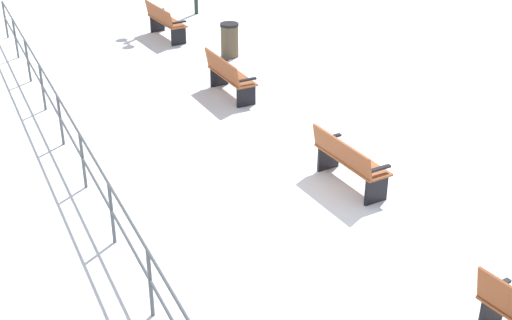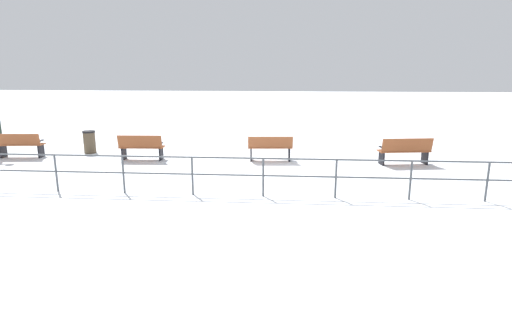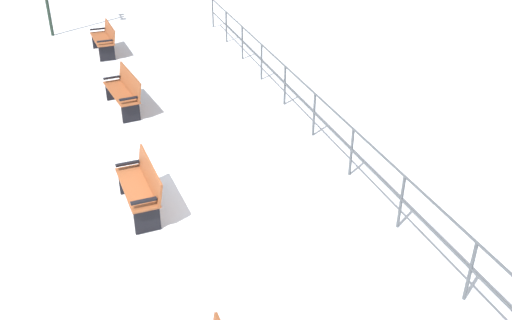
# 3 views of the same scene
# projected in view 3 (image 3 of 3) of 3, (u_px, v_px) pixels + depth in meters

# --- Properties ---
(ground_plane) EXTENTS (80.00, 80.00, 0.00)m
(ground_plane) POSITION_uv_depth(u_px,v_px,m) (149.00, 209.00, 9.58)
(ground_plane) COLOR white
(ground_plane) RESTS_ON ground
(bench_nearest) EXTENTS (0.67, 1.57, 0.87)m
(bench_nearest) POSITION_uv_depth(u_px,v_px,m) (105.00, 39.00, 16.63)
(bench_nearest) COLOR brown
(bench_nearest) RESTS_ON ground
(bench_second) EXTENTS (0.76, 1.72, 0.90)m
(bench_second) POSITION_uv_depth(u_px,v_px,m) (124.00, 90.00, 13.03)
(bench_second) COLOR brown
(bench_second) RESTS_ON ground
(bench_third) EXTENTS (0.63, 1.53, 0.87)m
(bench_third) POSITION_uv_depth(u_px,v_px,m) (141.00, 186.00, 9.34)
(bench_third) COLOR brown
(bench_third) RESTS_ON ground
(waterfront_railing) EXTENTS (0.05, 21.13, 0.97)m
(waterfront_railing) POSITION_uv_depth(u_px,v_px,m) (352.00, 144.00, 10.28)
(waterfront_railing) COLOR #4C5156
(waterfront_railing) RESTS_ON ground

